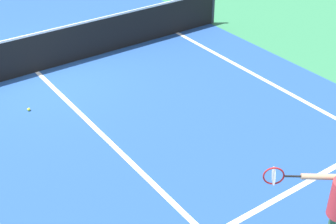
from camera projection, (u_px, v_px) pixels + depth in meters
name	position (u px, v px, depth m)	size (l,w,h in m)	color
ground_plane	(37.00, 72.00, 11.44)	(60.00, 60.00, 0.00)	#337F51
court_surface_inbounds	(37.00, 72.00, 11.44)	(10.62, 24.40, 0.00)	#234C93
line_center_service	(102.00, 134.00, 9.22)	(0.10, 6.40, 0.01)	white
net	(34.00, 53.00, 11.18)	(10.85, 0.09, 1.07)	#33383D
tennis_ball_near_net	(29.00, 109.00, 9.94)	(0.07, 0.07, 0.07)	#CCE033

